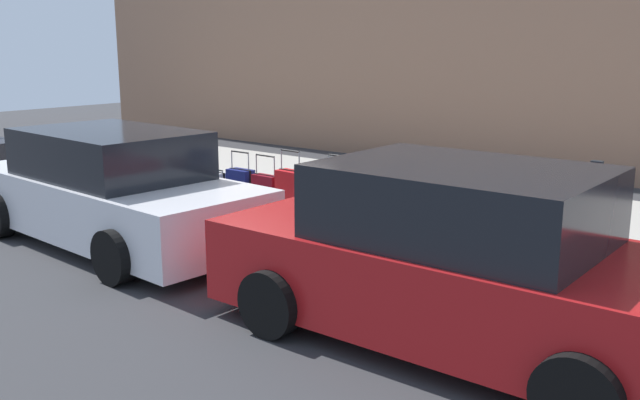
{
  "coord_description": "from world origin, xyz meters",
  "views": [
    {
      "loc": [
        -7.54,
        7.01,
        2.66
      ],
      "look_at": [
        -1.98,
        0.12,
        0.69
      ],
      "focal_mm": 39.51,
      "sensor_mm": 36.0,
      "label": 1
    }
  ],
  "objects_px": {
    "suitcase_maroon_7": "(266,193)",
    "suitcase_navy_8": "(241,188)",
    "suitcase_red_6": "(291,194)",
    "bollard_post": "(148,172)",
    "suitcase_teal_4": "(338,202)",
    "suitcase_black_5": "(316,196)",
    "suitcase_olive_3": "(364,215)",
    "suitcase_silver_2": "(392,219)",
    "suitcase_silver_9": "(217,188)",
    "suitcase_navy_1": "(432,217)",
    "suitcase_maroon_0": "(470,234)",
    "fire_hydrant": "(180,172)",
    "parking_meter": "(594,201)",
    "parked_car_red_0": "(459,262)",
    "parked_car_white_1": "(112,191)"
  },
  "relations": [
    {
      "from": "suitcase_red_6",
      "to": "bollard_post",
      "type": "bearing_deg",
      "value": 3.8
    },
    {
      "from": "suitcase_maroon_7",
      "to": "fire_hydrant",
      "type": "bearing_deg",
      "value": 2.25
    },
    {
      "from": "suitcase_navy_8",
      "to": "parking_meter",
      "type": "xyz_separation_m",
      "value": [
        -5.33,
        -0.19,
        0.52
      ]
    },
    {
      "from": "suitcase_teal_4",
      "to": "suitcase_black_5",
      "type": "height_order",
      "value": "suitcase_teal_4"
    },
    {
      "from": "suitcase_black_5",
      "to": "suitcase_olive_3",
      "type": "bearing_deg",
      "value": 174.67
    },
    {
      "from": "suitcase_maroon_0",
      "to": "suitcase_navy_1",
      "type": "xyz_separation_m",
      "value": [
        0.56,
        -0.06,
        0.12
      ]
    },
    {
      "from": "suitcase_maroon_7",
      "to": "parked_car_white_1",
      "type": "relative_size",
      "value": 0.18
    },
    {
      "from": "suitcase_maroon_0",
      "to": "parking_meter",
      "type": "height_order",
      "value": "parking_meter"
    },
    {
      "from": "suitcase_navy_1",
      "to": "suitcase_black_5",
      "type": "height_order",
      "value": "suitcase_navy_1"
    },
    {
      "from": "suitcase_red_6",
      "to": "bollard_post",
      "type": "relative_size",
      "value": 1.41
    },
    {
      "from": "suitcase_teal_4",
      "to": "parked_car_red_0",
      "type": "distance_m",
      "value": 3.67
    },
    {
      "from": "suitcase_olive_3",
      "to": "parking_meter",
      "type": "xyz_separation_m",
      "value": [
        -2.92,
        -0.26,
        0.56
      ]
    },
    {
      "from": "suitcase_silver_2",
      "to": "parked_car_white_1",
      "type": "height_order",
      "value": "parked_car_white_1"
    },
    {
      "from": "suitcase_teal_4",
      "to": "parked_car_red_0",
      "type": "bearing_deg",
      "value": 144.66
    },
    {
      "from": "suitcase_teal_4",
      "to": "suitcase_navy_8",
      "type": "relative_size",
      "value": 1.16
    },
    {
      "from": "suitcase_olive_3",
      "to": "fire_hydrant",
      "type": "relative_size",
      "value": 0.92
    },
    {
      "from": "suitcase_olive_3",
      "to": "parking_meter",
      "type": "relative_size",
      "value": 0.57
    },
    {
      "from": "suitcase_black_5",
      "to": "suitcase_maroon_0",
      "type": "bearing_deg",
      "value": 177.55
    },
    {
      "from": "suitcase_maroon_0",
      "to": "suitcase_olive_3",
      "type": "relative_size",
      "value": 0.83
    },
    {
      "from": "suitcase_red_6",
      "to": "suitcase_maroon_7",
      "type": "distance_m",
      "value": 0.52
    },
    {
      "from": "suitcase_silver_2",
      "to": "suitcase_teal_4",
      "type": "bearing_deg",
      "value": -3.83
    },
    {
      "from": "suitcase_red_6",
      "to": "parking_meter",
      "type": "xyz_separation_m",
      "value": [
        -4.29,
        -0.2,
        0.47
      ]
    },
    {
      "from": "suitcase_olive_3",
      "to": "suitcase_silver_9",
      "type": "relative_size",
      "value": 1.26
    },
    {
      "from": "suitcase_olive_3",
      "to": "suitcase_silver_2",
      "type": "bearing_deg",
      "value": 173.14
    },
    {
      "from": "suitcase_maroon_0",
      "to": "suitcase_red_6",
      "type": "relative_size",
      "value": 0.59
    },
    {
      "from": "bollard_post",
      "to": "suitcase_silver_9",
      "type": "bearing_deg",
      "value": -175.08
    },
    {
      "from": "suitcase_teal_4",
      "to": "suitcase_maroon_0",
      "type": "bearing_deg",
      "value": 179.26
    },
    {
      "from": "fire_hydrant",
      "to": "suitcase_silver_9",
      "type": "bearing_deg",
      "value": 179.07
    },
    {
      "from": "parked_car_red_0",
      "to": "suitcase_red_6",
      "type": "bearing_deg",
      "value": -29.11
    },
    {
      "from": "suitcase_silver_9",
      "to": "parked_car_red_0",
      "type": "xyz_separation_m",
      "value": [
        -5.41,
        2.1,
        0.37
      ]
    },
    {
      "from": "suitcase_silver_9",
      "to": "parking_meter",
      "type": "height_order",
      "value": "parking_meter"
    },
    {
      "from": "parking_meter",
      "to": "parked_car_white_1",
      "type": "height_order",
      "value": "parked_car_white_1"
    },
    {
      "from": "suitcase_maroon_7",
      "to": "parking_meter",
      "type": "relative_size",
      "value": 0.7
    },
    {
      "from": "suitcase_black_5",
      "to": "bollard_post",
      "type": "distance_m",
      "value": 3.56
    },
    {
      "from": "suitcase_silver_9",
      "to": "suitcase_silver_2",
      "type": "bearing_deg",
      "value": 179.14
    },
    {
      "from": "suitcase_black_5",
      "to": "suitcase_red_6",
      "type": "height_order",
      "value": "suitcase_red_6"
    },
    {
      "from": "suitcase_maroon_7",
      "to": "suitcase_silver_9",
      "type": "height_order",
      "value": "suitcase_maroon_7"
    },
    {
      "from": "suitcase_silver_2",
      "to": "suitcase_olive_3",
      "type": "bearing_deg",
      "value": -6.86
    },
    {
      "from": "suitcase_red_6",
      "to": "fire_hydrant",
      "type": "height_order",
      "value": "suitcase_red_6"
    },
    {
      "from": "suitcase_maroon_0",
      "to": "fire_hydrant",
      "type": "height_order",
      "value": "fire_hydrant"
    },
    {
      "from": "suitcase_black_5",
      "to": "suitcase_silver_2",
      "type": "bearing_deg",
      "value": 174.13
    },
    {
      "from": "suitcase_silver_9",
      "to": "suitcase_navy_1",
      "type": "bearing_deg",
      "value": -179.32
    },
    {
      "from": "suitcase_silver_9",
      "to": "suitcase_maroon_7",
      "type": "bearing_deg",
      "value": -174.81
    },
    {
      "from": "suitcase_maroon_0",
      "to": "suitcase_navy_8",
      "type": "relative_size",
      "value": 0.67
    },
    {
      "from": "fire_hydrant",
      "to": "parked_car_white_1",
      "type": "height_order",
      "value": "parked_car_white_1"
    },
    {
      "from": "suitcase_olive_3",
      "to": "suitcase_navy_1",
      "type": "bearing_deg",
      "value": -177.88
    },
    {
      "from": "suitcase_olive_3",
      "to": "suitcase_black_5",
      "type": "xyz_separation_m",
      "value": [
        0.9,
        -0.08,
        0.12
      ]
    },
    {
      "from": "suitcase_red_6",
      "to": "parked_car_red_0",
      "type": "distance_m",
      "value": 4.48
    },
    {
      "from": "suitcase_maroon_7",
      "to": "suitcase_navy_8",
      "type": "bearing_deg",
      "value": 2.0
    },
    {
      "from": "suitcase_navy_8",
      "to": "suitcase_silver_2",
      "type": "bearing_deg",
      "value": 177.59
    }
  ]
}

